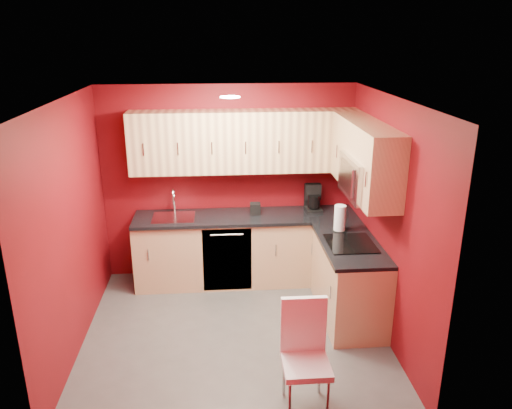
{
  "coord_description": "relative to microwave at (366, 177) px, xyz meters",
  "views": [
    {
      "loc": [
        -0.15,
        -4.68,
        3.09
      ],
      "look_at": [
        0.28,
        0.55,
        1.27
      ],
      "focal_mm": 35.0,
      "sensor_mm": 36.0,
      "label": 1
    }
  ],
  "objects": [
    {
      "name": "upper_cabinets_right",
      "position": [
        0.03,
        0.24,
        0.23
      ],
      "size": [
        0.35,
        1.55,
        0.75
      ],
      "color": "#EBC585",
      "rests_on": "wall_right"
    },
    {
      "name": "napkin_holder",
      "position": [
        -1.07,
        1.03,
        -0.68
      ],
      "size": [
        0.14,
        0.14,
        0.14
      ],
      "primitive_type": null,
      "rotation": [
        0.0,
        0.0,
        -0.05
      ],
      "color": "black",
      "rests_on": "countertop_back"
    },
    {
      "name": "upper_cabinets_back",
      "position": [
        -1.19,
        1.13,
        0.17
      ],
      "size": [
        2.8,
        0.35,
        0.75
      ],
      "primitive_type": "cube",
      "color": "#EBC585",
      "rests_on": "wall_back"
    },
    {
      "name": "countertop_right",
      "position": [
        -0.11,
        0.04,
        -0.77
      ],
      "size": [
        0.63,
        1.27,
        0.04
      ],
      "primitive_type": "cube",
      "color": "black",
      "rests_on": "base_cabinets_right"
    },
    {
      "name": "base_cabinets_back",
      "position": [
        -1.19,
        1.0,
        -1.22
      ],
      "size": [
        2.8,
        0.6,
        0.87
      ],
      "primitive_type": "cube",
      "color": "tan",
      "rests_on": "floor"
    },
    {
      "name": "microwave",
      "position": [
        0.0,
        0.0,
        0.0
      ],
      "size": [
        0.42,
        0.76,
        0.42
      ],
      "color": "silver",
      "rests_on": "upper_cabinets_right"
    },
    {
      "name": "coffee_maker",
      "position": [
        -0.31,
        1.1,
        -0.58
      ],
      "size": [
        0.21,
        0.28,
        0.34
      ],
      "primitive_type": null,
      "rotation": [
        0.0,
        0.0,
        0.03
      ],
      "color": "black",
      "rests_on": "countertop_back"
    },
    {
      "name": "countertop_back",
      "position": [
        -1.19,
        0.99,
        -0.77
      ],
      "size": [
        2.8,
        0.63,
        0.04
      ],
      "primitive_type": "cube",
      "color": "black",
      "rests_on": "base_cabinets_back"
    },
    {
      "name": "cooktop",
      "position": [
        -0.11,
        0.0,
        -0.74
      ],
      "size": [
        0.5,
        0.55,
        0.01
      ],
      "primitive_type": "cube",
      "color": "black",
      "rests_on": "countertop_right"
    },
    {
      "name": "paper_towel",
      "position": [
        -0.15,
        0.39,
        -0.6
      ],
      "size": [
        0.21,
        0.21,
        0.31
      ],
      "primitive_type": null,
      "rotation": [
        0.0,
        0.0,
        -0.24
      ],
      "color": "white",
      "rests_on": "countertop_right"
    },
    {
      "name": "wall_right",
      "position": [
        0.21,
        -0.2,
        -0.41
      ],
      "size": [
        0.0,
        3.0,
        3.0
      ],
      "primitive_type": "plane",
      "rotation": [
        1.57,
        0.0,
        -1.57
      ],
      "color": "maroon",
      "rests_on": "floor"
    },
    {
      "name": "base_cabinets_right",
      "position": [
        -0.09,
        0.05,
        -1.22
      ],
      "size": [
        0.6,
        1.3,
        0.87
      ],
      "primitive_type": "cube",
      "color": "tan",
      "rests_on": "floor"
    },
    {
      "name": "wall_back",
      "position": [
        -1.39,
        1.3,
        -0.41
      ],
      "size": [
        3.2,
        0.0,
        3.2
      ],
      "primitive_type": "plane",
      "rotation": [
        1.57,
        0.0,
        0.0
      ],
      "color": "maroon",
      "rests_on": "floor"
    },
    {
      "name": "ceiling",
      "position": [
        -1.39,
        -0.2,
        0.84
      ],
      "size": [
        3.2,
        3.2,
        0.0
      ],
      "primitive_type": "plane",
      "rotation": [
        3.14,
        0.0,
        0.0
      ],
      "color": "white",
      "rests_on": "wall_back"
    },
    {
      "name": "wall_front",
      "position": [
        -1.39,
        -1.7,
        -0.41
      ],
      "size": [
        3.2,
        0.0,
        3.2
      ],
      "primitive_type": "plane",
      "rotation": [
        -1.57,
        0.0,
        0.0
      ],
      "color": "maroon",
      "rests_on": "floor"
    },
    {
      "name": "wall_left",
      "position": [
        -2.99,
        -0.2,
        -0.41
      ],
      "size": [
        0.0,
        3.0,
        3.0
      ],
      "primitive_type": "plane",
      "rotation": [
        1.57,
        0.0,
        1.57
      ],
      "color": "maroon",
      "rests_on": "floor"
    },
    {
      "name": "floor",
      "position": [
        -1.39,
        -0.2,
        -1.66
      ],
      "size": [
        3.2,
        3.2,
        0.0
      ],
      "primitive_type": "plane",
      "color": "#4E4B48",
      "rests_on": "ground"
    },
    {
      "name": "dining_chair",
      "position": [
        -0.84,
        -1.4,
        -1.17
      ],
      "size": [
        0.4,
        0.42,
        0.98
      ],
      "primitive_type": null,
      "rotation": [
        0.0,
        0.0,
        -0.0
      ],
      "color": "white",
      "rests_on": "floor"
    },
    {
      "name": "dishwasher_front",
      "position": [
        -1.44,
        0.71,
        -1.22
      ],
      "size": [
        0.6,
        0.02,
        0.82
      ],
      "primitive_type": "cube",
      "color": "black",
      "rests_on": "base_cabinets_back"
    },
    {
      "name": "downlight",
      "position": [
        -1.39,
        0.1,
        0.82
      ],
      "size": [
        0.2,
        0.2,
        0.01
      ],
      "primitive_type": "cylinder",
      "color": "white",
      "rests_on": "ceiling"
    },
    {
      "name": "sink",
      "position": [
        -2.09,
        1.0,
        -0.72
      ],
      "size": [
        0.52,
        0.42,
        0.35
      ],
      "color": "silver",
      "rests_on": "countertop_back"
    }
  ]
}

